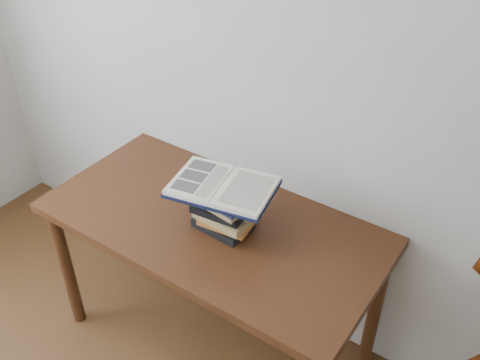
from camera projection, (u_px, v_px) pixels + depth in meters
The scene contains 3 objects.
desk at pixel (213, 238), 2.31m from camera, with size 1.46×0.73×0.78m.
book_stack at pixel (224, 210), 2.15m from camera, with size 0.26×0.20×0.20m.
open_book at pixel (223, 187), 2.09m from camera, with size 0.45×0.35×0.03m.
Camera 1 is at (1.13, 0.03, 2.25)m, focal length 40.00 mm.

